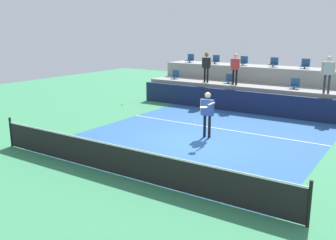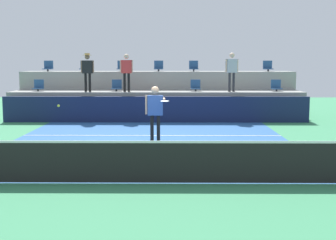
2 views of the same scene
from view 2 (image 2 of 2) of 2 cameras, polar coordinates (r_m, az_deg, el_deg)
name	(u,v)px [view 2 (image 2 of 2)]	position (r m, az deg, el deg)	size (l,w,h in m)	color
ground_plane	(148,148)	(13.76, -2.43, -3.52)	(40.00, 40.00, 0.00)	#388456
court_inner_paint	(150,142)	(14.74, -2.23, -2.79)	(9.00, 10.00, 0.01)	#285693
court_service_line	(152,135)	(16.12, -1.99, -1.91)	(9.00, 0.06, 0.00)	white
tennis_net	(138,160)	(9.75, -3.66, -4.99)	(10.48, 0.08, 1.07)	black
sponsor_backboard	(156,109)	(19.62, -1.53, 1.31)	(13.00, 0.16, 1.10)	#141E42
seating_tier_lower	(157,105)	(20.91, -1.41, 1.88)	(13.00, 1.80, 1.25)	gray
seating_tier_upper	(158,93)	(22.67, -1.25, 3.37)	(13.00, 1.80, 2.10)	gray
stadium_chair_lower_far_left	(38,86)	(21.63, -15.69, 4.02)	(0.44, 0.40, 0.52)	#2D2D33
stadium_chair_lower_left	(117,86)	(20.92, -6.36, 4.15)	(0.44, 0.40, 0.52)	#2D2D33
stadium_chair_lower_right	(196,86)	(20.79, 3.42, 4.16)	(0.44, 0.40, 0.52)	#2D2D33
stadium_chair_lower_far_right	(276,86)	(21.28, 13.21, 4.05)	(0.44, 0.40, 0.52)	#2D2D33
stadium_chair_upper_far_left	(48,67)	(23.34, -14.57, 6.36)	(0.44, 0.40, 0.52)	#2D2D33
stadium_chair_upper_left	(85,67)	(22.94, -10.23, 6.46)	(0.44, 0.40, 0.52)	#2D2D33
stadium_chair_upper_mid_left	(122,67)	(22.67, -5.71, 6.54)	(0.44, 0.40, 0.52)	#2D2D33
stadium_chair_upper_center	(159,67)	(22.55, -1.16, 6.57)	(0.44, 0.40, 0.52)	#2D2D33
stadium_chair_upper_mid_right	(194,67)	(22.56, 3.18, 6.56)	(0.44, 0.40, 0.52)	#2D2D33
stadium_chair_upper_right	(230,67)	(22.71, 7.66, 6.51)	(0.44, 0.40, 0.52)	#2D2D33
stadium_chair_upper_far_right	(268,67)	(23.01, 12.22, 6.42)	(0.44, 0.40, 0.52)	#2D2D33
tennis_player	(155,108)	(14.49, -1.57, 1.47)	(0.77, 1.22, 1.80)	black
spectator_with_hat	(87,68)	(20.70, -9.91, 6.31)	(0.58, 0.40, 1.69)	black
spectator_in_white	(126,69)	(20.46, -5.14, 6.27)	(0.58, 0.22, 1.65)	black
spectator_in_grey	(232,68)	(20.52, 7.88, 6.34)	(0.59, 0.28, 1.70)	#2D2D33
tennis_ball	(58,106)	(12.77, -13.36, 1.72)	(0.07, 0.07, 0.07)	#CCE033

